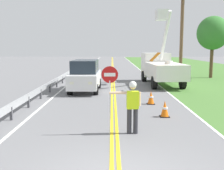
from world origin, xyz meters
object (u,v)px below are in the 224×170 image
(utility_bucket_truck, at_px, (160,66))
(traffic_cone_lead, at_px, (164,109))
(stop_sign_paddle, at_px, (109,85))
(traffic_cone_mid, at_px, (150,98))
(oncoming_suv_nearest, at_px, (84,76))
(roadside_tree_verge, at_px, (212,33))
(utility_pole_near, at_px, (181,33))
(flagger_worker, at_px, (131,104))

(utility_bucket_truck, relative_size, traffic_cone_lead, 9.87)
(stop_sign_paddle, relative_size, traffic_cone_mid, 3.33)
(utility_bucket_truck, height_order, traffic_cone_mid, utility_bucket_truck)
(oncoming_suv_nearest, height_order, traffic_cone_mid, oncoming_suv_nearest)
(traffic_cone_mid, bearing_deg, utility_bucket_truck, 76.47)
(traffic_cone_mid, xyz_separation_m, roadside_tree_verge, (7.60, 12.31, 3.93))
(oncoming_suv_nearest, bearing_deg, utility_pole_near, 32.08)
(stop_sign_paddle, distance_m, roadside_tree_verge, 19.92)
(flagger_worker, xyz_separation_m, stop_sign_paddle, (-0.77, -0.05, 0.66))
(flagger_worker, height_order, utility_bucket_truck, utility_bucket_truck)
(flagger_worker, distance_m, utility_bucket_truck, 12.95)
(oncoming_suv_nearest, distance_m, roadside_tree_verge, 14.37)
(stop_sign_paddle, bearing_deg, traffic_cone_mid, 66.61)
(utility_bucket_truck, xyz_separation_m, oncoming_suv_nearest, (-5.70, -3.45, -0.37))
(flagger_worker, bearing_deg, utility_pole_near, 69.69)
(stop_sign_paddle, distance_m, oncoming_suv_nearest, 9.32)
(stop_sign_paddle, xyz_separation_m, roadside_tree_verge, (9.72, 17.20, 2.56))
(traffic_cone_lead, distance_m, traffic_cone_mid, 2.61)
(flagger_worker, xyz_separation_m, utility_pole_near, (5.14, 13.88, 3.11))
(stop_sign_paddle, height_order, traffic_cone_lead, stop_sign_paddle)
(oncoming_suv_nearest, bearing_deg, traffic_cone_mid, -47.88)
(flagger_worker, height_order, roadside_tree_verge, roadside_tree_verge)
(stop_sign_paddle, bearing_deg, roadside_tree_verge, 60.53)
(stop_sign_paddle, bearing_deg, oncoming_suv_nearest, 100.73)
(utility_pole_near, relative_size, traffic_cone_mid, 11.36)
(utility_bucket_truck, bearing_deg, roadside_tree_verge, 38.71)
(flagger_worker, bearing_deg, utility_bucket_truck, 75.69)
(utility_pole_near, xyz_separation_m, roadside_tree_verge, (3.82, 3.28, 0.11))
(utility_bucket_truck, relative_size, roadside_tree_verge, 1.17)
(flagger_worker, xyz_separation_m, traffic_cone_mid, (1.35, 4.84, -0.71))
(utility_pole_near, height_order, roadside_tree_verge, utility_pole_near)
(stop_sign_paddle, distance_m, traffic_cone_lead, 3.54)
(oncoming_suv_nearest, distance_m, traffic_cone_mid, 5.78)
(utility_bucket_truck, xyz_separation_m, utility_pole_near, (1.93, 1.33, 2.73))
(traffic_cone_lead, relative_size, roadside_tree_verge, 0.12)
(flagger_worker, relative_size, utility_bucket_truck, 0.26)
(oncoming_suv_nearest, bearing_deg, flagger_worker, -74.63)
(flagger_worker, distance_m, oncoming_suv_nearest, 9.43)
(stop_sign_paddle, height_order, roadside_tree_verge, roadside_tree_verge)
(flagger_worker, height_order, oncoming_suv_nearest, oncoming_suv_nearest)
(flagger_worker, distance_m, traffic_cone_mid, 5.07)
(utility_pole_near, xyz_separation_m, traffic_cone_lead, (-3.57, -11.64, -3.82))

